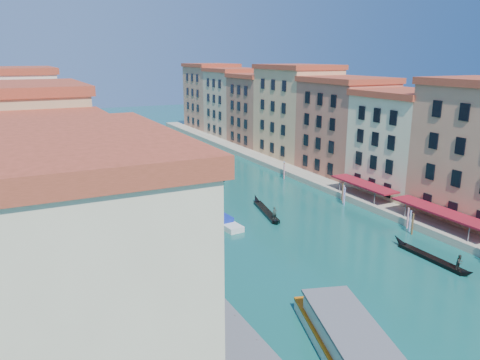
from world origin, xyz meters
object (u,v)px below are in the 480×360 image
object	(u,v)px
gondola_right	(433,257)
gondola_fore	(266,210)
vaporetto_stop	(208,349)
vaporetto_near	(360,359)
vaporetto_far	(144,162)

from	to	relation	value
gondola_right	gondola_fore	bearing A→B (deg)	110.32
vaporetto_stop	vaporetto_near	world-z (taller)	vaporetto_stop
vaporetto_far	gondola_fore	distance (m)	37.76
vaporetto_stop	gondola_fore	distance (m)	36.15
vaporetto_stop	vaporetto_near	xyz separation A→B (m)	(9.59, -6.00, -0.13)
vaporetto_far	gondola_right	bearing A→B (deg)	-85.29
vaporetto_stop	gondola_right	size ratio (longest dim) A/B	1.40
gondola_fore	gondola_right	bearing A→B (deg)	-56.67
vaporetto_far	gondola_fore	size ratio (longest dim) A/B	1.46
vaporetto_near	vaporetto_stop	bearing A→B (deg)	164.84
vaporetto_near	gondola_right	distance (m)	23.97
vaporetto_far	gondola_fore	xyz separation A→B (m)	(8.60, -36.76, -0.77)
gondola_fore	vaporetto_near	bearing A→B (deg)	-96.42
gondola_fore	vaporetto_far	bearing A→B (deg)	115.51
vaporetto_far	gondola_right	size ratio (longest dim) A/B	1.57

